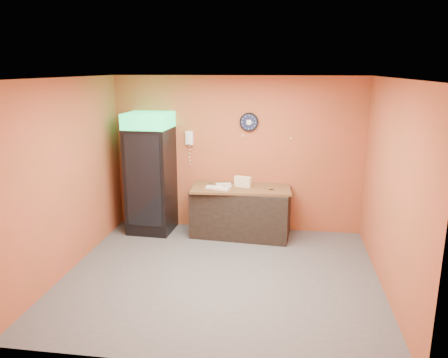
# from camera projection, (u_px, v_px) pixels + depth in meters

# --- Properties ---
(floor) EXTENTS (4.50, 4.50, 0.00)m
(floor) POSITION_uv_depth(u_px,v_px,m) (221.00, 275.00, 6.34)
(floor) COLOR #47474C
(floor) RESTS_ON ground
(back_wall) EXTENTS (4.50, 0.02, 2.80)m
(back_wall) POSITION_uv_depth(u_px,v_px,m) (237.00, 155.00, 7.91)
(back_wall) COLOR #BB4A34
(back_wall) RESTS_ON floor
(left_wall) EXTENTS (0.02, 4.00, 2.80)m
(left_wall) POSITION_uv_depth(u_px,v_px,m) (67.00, 177.00, 6.30)
(left_wall) COLOR #BB4A34
(left_wall) RESTS_ON floor
(right_wall) EXTENTS (0.02, 4.00, 2.80)m
(right_wall) POSITION_uv_depth(u_px,v_px,m) (391.00, 189.00, 5.68)
(right_wall) COLOR #BB4A34
(right_wall) RESTS_ON floor
(ceiling) EXTENTS (4.50, 4.00, 0.02)m
(ceiling) POSITION_uv_depth(u_px,v_px,m) (220.00, 78.00, 5.64)
(ceiling) COLOR white
(ceiling) RESTS_ON back_wall
(beverage_cooler) EXTENTS (0.79, 0.81, 2.17)m
(beverage_cooler) POSITION_uv_depth(u_px,v_px,m) (150.00, 175.00, 7.82)
(beverage_cooler) COLOR black
(beverage_cooler) RESTS_ON floor
(prep_counter) EXTENTS (1.76, 0.89, 0.85)m
(prep_counter) POSITION_uv_depth(u_px,v_px,m) (241.00, 212.00, 7.77)
(prep_counter) COLOR black
(prep_counter) RESTS_ON floor
(wall_clock) EXTENTS (0.33, 0.06, 0.33)m
(wall_clock) POSITION_uv_depth(u_px,v_px,m) (249.00, 122.00, 7.70)
(wall_clock) COLOR black
(wall_clock) RESTS_ON back_wall
(wall_phone) EXTENTS (0.13, 0.11, 0.25)m
(wall_phone) POSITION_uv_depth(u_px,v_px,m) (189.00, 138.00, 7.90)
(wall_phone) COLOR white
(wall_phone) RESTS_ON back_wall
(butcher_paper) EXTENTS (1.76, 0.87, 0.04)m
(butcher_paper) POSITION_uv_depth(u_px,v_px,m) (241.00, 188.00, 7.66)
(butcher_paper) COLOR brown
(butcher_paper) RESTS_ON prep_counter
(sub_roll_stack) EXTENTS (0.31, 0.18, 0.18)m
(sub_roll_stack) POSITION_uv_depth(u_px,v_px,m) (243.00, 182.00, 7.65)
(sub_roll_stack) COLOR #F2E5BC
(sub_roll_stack) RESTS_ON butcher_paper
(wrapped_sandwich_left) EXTENTS (0.30, 0.15, 0.04)m
(wrapped_sandwich_left) POSITION_uv_depth(u_px,v_px,m) (214.00, 187.00, 7.56)
(wrapped_sandwich_left) COLOR silver
(wrapped_sandwich_left) RESTS_ON butcher_paper
(wrapped_sandwich_mid) EXTENTS (0.30, 0.19, 0.04)m
(wrapped_sandwich_mid) POSITION_uv_depth(u_px,v_px,m) (221.00, 189.00, 7.48)
(wrapped_sandwich_mid) COLOR silver
(wrapped_sandwich_mid) RESTS_ON butcher_paper
(wrapped_sandwich_right) EXTENTS (0.28, 0.16, 0.04)m
(wrapped_sandwich_right) POSITION_uv_depth(u_px,v_px,m) (223.00, 184.00, 7.75)
(wrapped_sandwich_right) COLOR silver
(wrapped_sandwich_right) RESTS_ON butcher_paper
(kitchen_tool) EXTENTS (0.06, 0.06, 0.06)m
(kitchen_tool) POSITION_uv_depth(u_px,v_px,m) (233.00, 186.00, 7.63)
(kitchen_tool) COLOR silver
(kitchen_tool) RESTS_ON butcher_paper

